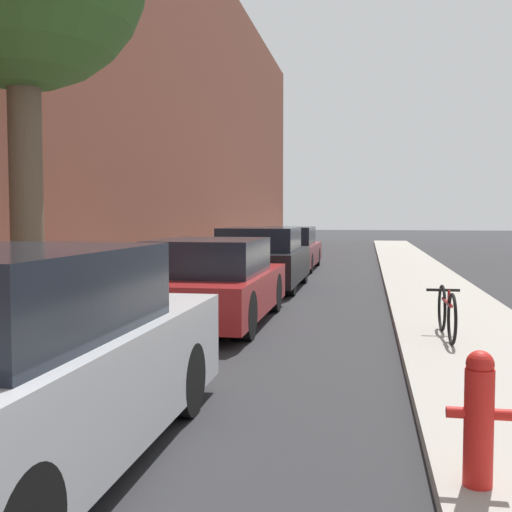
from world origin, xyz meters
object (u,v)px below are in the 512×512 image
(parked_car_black, at_px, (261,259))
(fire_hydrant, at_px, (479,416))
(parked_car_silver, at_px, (6,368))
(parked_car_maroon, at_px, (288,249))
(parked_car_red, at_px, (212,283))
(bicycle, at_px, (447,312))

(parked_car_black, height_order, fire_hydrant, parked_car_black)
(parked_car_silver, distance_m, fire_hydrant, 2.99)
(parked_car_maroon, height_order, fire_hydrant, parked_car_maroon)
(parked_car_red, relative_size, parked_car_maroon, 0.92)
(parked_car_silver, bearing_deg, parked_car_black, 90.57)
(parked_car_red, distance_m, bicycle, 3.66)
(parked_car_black, relative_size, parked_car_maroon, 0.90)
(parked_car_silver, bearing_deg, fire_hydrant, 1.03)
(parked_car_silver, distance_m, bicycle, 5.78)
(parked_car_silver, relative_size, fire_hydrant, 5.31)
(parked_car_silver, height_order, parked_car_black, parked_car_silver)
(fire_hydrant, bearing_deg, parked_car_black, 106.11)
(parked_car_black, distance_m, bicycle, 6.99)
(parked_car_red, bearing_deg, fire_hydrant, -62.40)
(parked_car_red, xyz_separation_m, bicycle, (3.44, -1.23, -0.19))
(parked_car_silver, distance_m, parked_car_maroon, 16.20)
(parked_car_red, height_order, fire_hydrant, parked_car_red)
(parked_car_black, bearing_deg, parked_car_maroon, 90.36)
(parked_car_black, xyz_separation_m, fire_hydrant, (3.10, -10.72, -0.15))
(parked_car_silver, distance_m, parked_car_black, 10.77)
(parked_car_silver, relative_size, parked_car_black, 1.04)
(parked_car_maroon, relative_size, fire_hydrant, 5.68)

